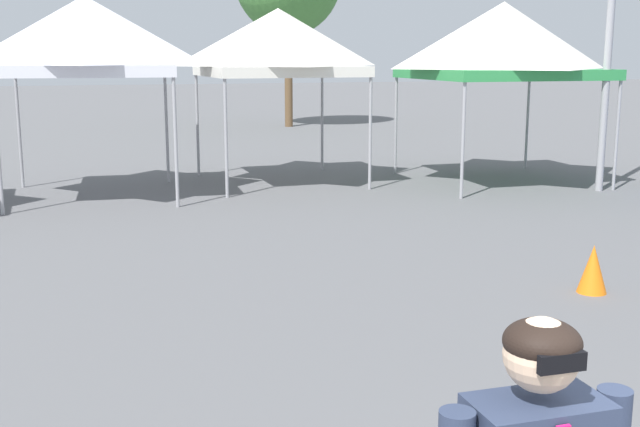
{
  "coord_description": "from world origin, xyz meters",
  "views": [
    {
      "loc": [
        -2.48,
        -0.86,
        2.54
      ],
      "look_at": [
        -0.58,
        5.09,
        1.3
      ],
      "focal_mm": 44.91,
      "sensor_mm": 36.0,
      "label": 1
    }
  ],
  "objects_px": {
    "canopy_tent_left_of_center": "(86,36)",
    "canopy_tent_far_right": "(503,41)",
    "traffic_cone_lot_center": "(593,269)",
    "canopy_tent_behind_left": "(278,42)"
  },
  "relations": [
    {
      "from": "canopy_tent_left_of_center",
      "to": "canopy_tent_behind_left",
      "type": "relative_size",
      "value": 1.04
    },
    {
      "from": "canopy_tent_left_of_center",
      "to": "canopy_tent_far_right",
      "type": "distance_m",
      "value": 7.92
    },
    {
      "from": "canopy_tent_far_right",
      "to": "traffic_cone_lot_center",
      "type": "height_order",
      "value": "canopy_tent_far_right"
    },
    {
      "from": "canopy_tent_behind_left",
      "to": "canopy_tent_far_right",
      "type": "height_order",
      "value": "canopy_tent_far_right"
    },
    {
      "from": "canopy_tent_behind_left",
      "to": "canopy_tent_far_right",
      "type": "relative_size",
      "value": 0.96
    },
    {
      "from": "canopy_tent_behind_left",
      "to": "canopy_tent_far_right",
      "type": "distance_m",
      "value": 4.43
    },
    {
      "from": "canopy_tent_left_of_center",
      "to": "canopy_tent_behind_left",
      "type": "xyz_separation_m",
      "value": [
        3.64,
        0.59,
        -0.08
      ]
    },
    {
      "from": "canopy_tent_far_right",
      "to": "traffic_cone_lot_center",
      "type": "xyz_separation_m",
      "value": [
        -2.99,
        -7.2,
        -2.55
      ]
    },
    {
      "from": "canopy_tent_left_of_center",
      "to": "canopy_tent_far_right",
      "type": "bearing_deg",
      "value": -4.65
    },
    {
      "from": "traffic_cone_lot_center",
      "to": "canopy_tent_behind_left",
      "type": "bearing_deg",
      "value": 98.54
    }
  ]
}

